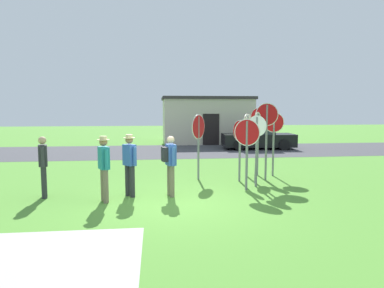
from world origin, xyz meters
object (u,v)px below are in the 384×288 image
(stop_sign_center_cluster, at_px, (247,134))
(stop_sign_leaning_right, at_px, (257,139))
(stop_sign_low_front, at_px, (240,140))
(stop_sign_far_back, at_px, (247,142))
(person_in_dark_shirt, at_px, (170,161))
(person_holding_notes, at_px, (104,165))
(stop_sign_rear_left, at_px, (199,135))
(stop_sign_nearest, at_px, (267,127))
(stop_sign_tallest, at_px, (258,130))
(person_in_blue, at_px, (130,162))
(person_on_left, at_px, (43,163))
(parked_car_on_street, at_px, (257,137))
(stop_sign_leaning_left, at_px, (274,133))
(stop_sign_rear_right, at_px, (257,136))

(stop_sign_center_cluster, height_order, stop_sign_leaning_right, stop_sign_center_cluster)
(stop_sign_low_front, distance_m, stop_sign_far_back, 1.24)
(person_in_dark_shirt, height_order, person_holding_notes, person_holding_notes)
(stop_sign_rear_left, bearing_deg, stop_sign_nearest, -9.20)
(stop_sign_tallest, bearing_deg, person_in_dark_shirt, -141.55)
(stop_sign_center_cluster, height_order, stop_sign_tallest, stop_sign_tallest)
(person_holding_notes, bearing_deg, person_in_blue, 38.71)
(stop_sign_tallest, height_order, person_on_left, stop_sign_tallest)
(parked_car_on_street, bearing_deg, stop_sign_rear_left, -119.00)
(stop_sign_tallest, bearing_deg, stop_sign_far_back, -114.93)
(parked_car_on_street, height_order, stop_sign_leaning_left, stop_sign_leaning_left)
(person_on_left, bearing_deg, stop_sign_far_back, 2.02)
(stop_sign_rear_right, relative_size, stop_sign_low_front, 1.13)
(stop_sign_tallest, distance_m, person_holding_notes, 5.97)
(stop_sign_center_cluster, height_order, stop_sign_nearest, stop_sign_nearest)
(stop_sign_leaning_right, relative_size, person_in_dark_shirt, 1.32)
(person_holding_notes, bearing_deg, stop_sign_tallest, 31.14)
(person_in_blue, bearing_deg, person_on_left, 176.56)
(stop_sign_far_back, xyz_separation_m, stop_sign_tallest, (1.03, 2.22, 0.18))
(stop_sign_center_cluster, bearing_deg, stop_sign_nearest, -56.06)
(person_in_blue, bearing_deg, stop_sign_rear_left, 42.98)
(stop_sign_leaning_right, relative_size, stop_sign_far_back, 1.04)
(stop_sign_rear_right, distance_m, stop_sign_nearest, 0.67)
(person_in_dark_shirt, bearing_deg, person_on_left, 176.25)
(stop_sign_rear_right, height_order, stop_sign_center_cluster, stop_sign_rear_right)
(stop_sign_rear_left, bearing_deg, stop_sign_far_back, -54.30)
(stop_sign_leaning_left, relative_size, stop_sign_tallest, 0.94)
(stop_sign_leaning_right, distance_m, person_in_blue, 3.97)
(stop_sign_leaning_left, height_order, stop_sign_tallest, stop_sign_tallest)
(stop_sign_leaning_left, height_order, stop_sign_far_back, stop_sign_leaning_left)
(stop_sign_low_front, xyz_separation_m, stop_sign_nearest, (0.94, 0.10, 0.40))
(stop_sign_center_cluster, distance_m, stop_sign_leaning_right, 1.59)
(stop_sign_low_front, bearing_deg, person_in_blue, -155.85)
(parked_car_on_street, relative_size, stop_sign_rear_left, 1.96)
(stop_sign_low_front, distance_m, person_in_dark_shirt, 2.96)
(stop_sign_leaning_left, distance_m, person_on_left, 7.69)
(stop_sign_rear_right, relative_size, stop_sign_rear_left, 1.04)
(stop_sign_far_back, bearing_deg, stop_sign_leaning_right, 45.43)
(stop_sign_low_front, xyz_separation_m, stop_sign_rear_left, (-1.33, 0.47, 0.14))
(stop_sign_nearest, relative_size, stop_sign_tallest, 1.07)
(stop_sign_low_front, xyz_separation_m, stop_sign_center_cluster, (0.48, 0.79, 0.14))
(stop_sign_rear_right, height_order, person_on_left, stop_sign_rear_right)
(stop_sign_far_back, distance_m, person_in_dark_shirt, 2.40)
(person_holding_notes, bearing_deg, stop_sign_rear_right, 20.83)
(parked_car_on_street, xyz_separation_m, person_on_left, (-9.28, -10.46, 0.26))
(stop_sign_rear_left, bearing_deg, stop_sign_center_cluster, 10.23)
(stop_sign_low_front, height_order, person_on_left, stop_sign_low_front)
(stop_sign_rear_right, relative_size, stop_sign_far_back, 1.09)
(stop_sign_leaning_left, height_order, stop_sign_nearest, stop_sign_nearest)
(stop_sign_center_cluster, relative_size, person_in_dark_shirt, 1.34)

